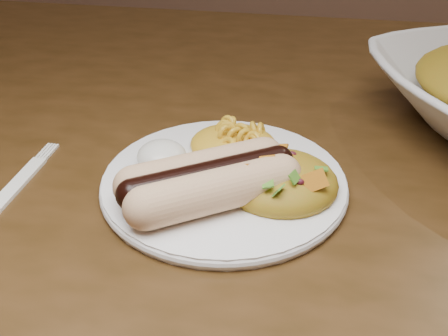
# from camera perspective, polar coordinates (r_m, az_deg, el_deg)

# --- Properties ---
(table) EXTENTS (1.60, 0.90, 0.75)m
(table) POSITION_cam_1_polar(r_m,az_deg,el_deg) (0.69, -0.60, -1.60)
(table) COLOR #462B14
(table) RESTS_ON floor
(plate) EXTENTS (0.24, 0.24, 0.01)m
(plate) POSITION_cam_1_polar(r_m,az_deg,el_deg) (0.51, -0.00, -1.53)
(plate) COLOR white
(plate) RESTS_ON table
(hotdog) EXTENTS (0.13, 0.13, 0.04)m
(hotdog) POSITION_cam_1_polar(r_m,az_deg,el_deg) (0.47, -1.65, -1.27)
(hotdog) COLOR #F3D090
(hotdog) RESTS_ON plate
(mac_and_cheese) EXTENTS (0.12, 0.11, 0.04)m
(mac_and_cheese) POSITION_cam_1_polar(r_m,az_deg,el_deg) (0.55, 1.03, 3.80)
(mac_and_cheese) COLOR yellow
(mac_and_cheese) RESTS_ON plate
(sour_cream) EXTENTS (0.05, 0.05, 0.03)m
(sour_cream) POSITION_cam_1_polar(r_m,az_deg,el_deg) (0.52, -6.85, 1.92)
(sour_cream) COLOR white
(sour_cream) RESTS_ON plate
(taco_salad) EXTENTS (0.11, 0.10, 0.05)m
(taco_salad) POSITION_cam_1_polar(r_m,az_deg,el_deg) (0.49, 6.21, -0.36)
(taco_salad) COLOR #BC4913
(taco_salad) RESTS_ON plate
(fork) EXTENTS (0.02, 0.16, 0.00)m
(fork) POSITION_cam_1_polar(r_m,az_deg,el_deg) (0.55, -21.72, -1.80)
(fork) COLOR white
(fork) RESTS_ON table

